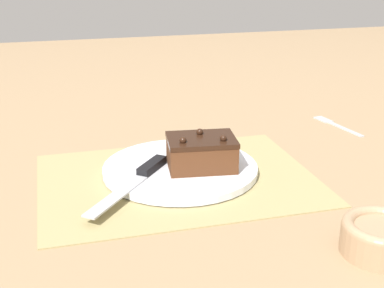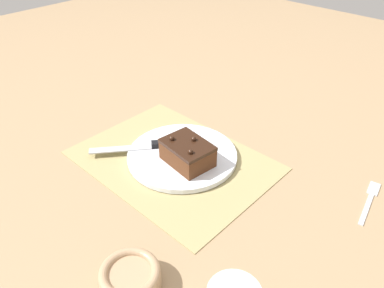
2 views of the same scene
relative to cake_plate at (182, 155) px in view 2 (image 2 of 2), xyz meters
The scene contains 7 objects.
ground_plane 0.03m from the cake_plate, 64.94° to the left, with size 3.00×3.00×0.00m, color #9E7F5B.
placemat_woven 0.03m from the cake_plate, 64.94° to the left, with size 0.46×0.34×0.00m, color tan.
cake_plate is the anchor object (origin of this frame).
chocolate_cake 0.05m from the cake_plate, 154.54° to the left, with size 0.12×0.10×0.06m.
serving_knife 0.08m from the cake_plate, 24.96° to the left, with size 0.16×0.19×0.01m.
small_bowl 0.36m from the cake_plate, 120.85° to the left, with size 0.10×0.10×0.05m.
dessert_fork 0.43m from the cake_plate, 156.42° to the right, with size 0.04×0.15×0.01m.
Camera 2 is at (-0.53, 0.50, 0.56)m, focal length 35.00 mm.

